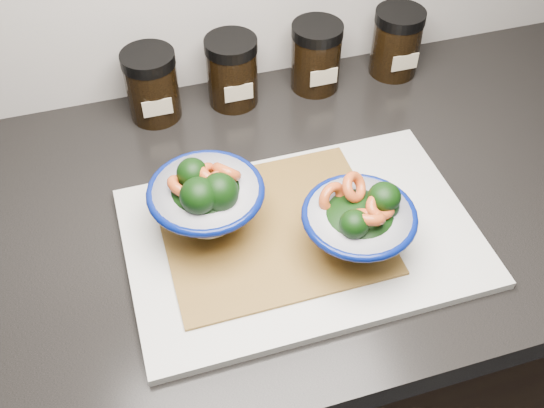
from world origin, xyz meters
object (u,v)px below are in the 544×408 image
object	(u,v)px
spice_jar_b	(232,71)
spice_jar_a	(152,85)
spice_jar_d	(396,42)
bowl_right	(359,224)
cutting_board	(301,237)
spice_jar_c	(316,56)
bowl_left	(207,200)

from	to	relation	value
spice_jar_b	spice_jar_a	bearing A→B (deg)	180.00
spice_jar_a	spice_jar_d	world-z (taller)	same
bowl_right	spice_jar_b	size ratio (longest dim) A/B	1.25
cutting_board	spice_jar_b	size ratio (longest dim) A/B	3.98
spice_jar_b	spice_jar_c	bearing A→B (deg)	0.00
bowl_left	spice_jar_d	world-z (taller)	bowl_left
bowl_left	spice_jar_a	world-z (taller)	bowl_left
spice_jar_a	spice_jar_d	xyz separation A→B (m)	(0.41, 0.00, 0.00)
cutting_board	bowl_left	size ratio (longest dim) A/B	3.04
bowl_left	spice_jar_c	bearing A→B (deg)	48.06
bowl_right	spice_jar_c	world-z (taller)	bowl_right
spice_jar_c	bowl_left	bearing A→B (deg)	-131.94
bowl_left	spice_jar_d	xyz separation A→B (m)	(0.38, 0.27, -0.01)
spice_jar_b	spice_jar_d	size ratio (longest dim) A/B	1.00
spice_jar_a	spice_jar_b	bearing A→B (deg)	0.00
spice_jar_b	spice_jar_d	world-z (taller)	same
cutting_board	spice_jar_d	size ratio (longest dim) A/B	3.98
spice_jar_b	spice_jar_c	distance (m)	0.14
spice_jar_d	bowl_left	bearing A→B (deg)	-144.96
spice_jar_c	spice_jar_d	xyz separation A→B (m)	(0.14, 0.00, 0.00)
bowl_left	spice_jar_b	distance (m)	0.29
bowl_right	spice_jar_c	size ratio (longest dim) A/B	1.25
spice_jar_a	spice_jar_b	size ratio (longest dim) A/B	1.00
bowl_left	spice_jar_d	size ratio (longest dim) A/B	1.31
spice_jar_b	bowl_right	bearing A→B (deg)	-79.12
spice_jar_a	spice_jar_c	bearing A→B (deg)	0.00
cutting_board	spice_jar_c	distance (m)	0.34
cutting_board	spice_jar_a	world-z (taller)	spice_jar_a
bowl_left	cutting_board	bearing A→B (deg)	-22.34
spice_jar_b	spice_jar_c	xyz separation A→B (m)	(0.14, 0.00, 0.00)
cutting_board	spice_jar_d	world-z (taller)	spice_jar_d
bowl_left	spice_jar_c	world-z (taller)	bowl_left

